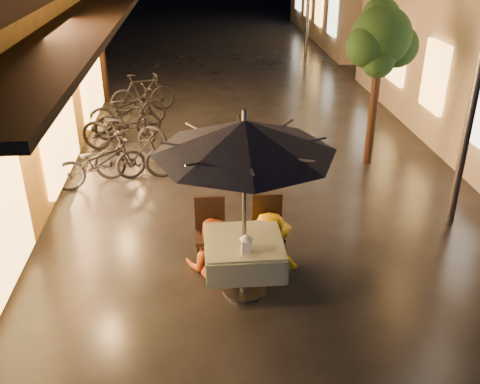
{
  "coord_description": "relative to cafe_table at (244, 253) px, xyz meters",
  "views": [
    {
      "loc": [
        -1.01,
        -5.2,
        4.27
      ],
      "look_at": [
        -0.48,
        1.07,
        1.15
      ],
      "focal_mm": 40.0,
      "sensor_mm": 36.0,
      "label": 1
    }
  ],
  "objects": [
    {
      "name": "ground",
      "position": [
        0.48,
        -0.47,
        -0.59
      ],
      "size": [
        90.0,
        90.0,
        0.0
      ],
      "primitive_type": "plane",
      "color": "black",
      "rests_on": "ground"
    },
    {
      "name": "street_tree",
      "position": [
        2.89,
        4.04,
        1.83
      ],
      "size": [
        1.43,
        1.2,
        3.15
      ],
      "color": "black",
      "rests_on": "ground"
    },
    {
      "name": "cafe_table",
      "position": [
        0.0,
        0.0,
        0.0
      ],
      "size": [
        0.99,
        0.99,
        0.78
      ],
      "color": "#59595E",
      "rests_on": "ground"
    },
    {
      "name": "patio_umbrella",
      "position": [
        0.0,
        -0.0,
        1.56
      ],
      "size": [
        2.17,
        2.17,
        2.46
      ],
      "color": "#59595E",
      "rests_on": "ground"
    },
    {
      "name": "cafe_chair_left",
      "position": [
        -0.4,
        0.74,
        -0.05
      ],
      "size": [
        0.42,
        0.42,
        0.97
      ],
      "color": "black",
      "rests_on": "ground"
    },
    {
      "name": "cafe_chair_right",
      "position": [
        0.4,
        0.74,
        -0.05
      ],
      "size": [
        0.42,
        0.42,
        0.97
      ],
      "color": "black",
      "rests_on": "ground"
    },
    {
      "name": "table_lantern",
      "position": [
        0.0,
        -0.28,
        0.33
      ],
      "size": [
        0.16,
        0.16,
        0.25
      ],
      "color": "white",
      "rests_on": "cafe_table"
    },
    {
      "name": "person_orange",
      "position": [
        -0.41,
        0.57,
        0.17
      ],
      "size": [
        0.82,
        0.68,
        1.51
      ],
      "primitive_type": "imported",
      "rotation": [
        0.0,
        0.0,
        2.98
      ],
      "color": "#DD5620",
      "rests_on": "ground"
    },
    {
      "name": "person_yellow",
      "position": [
        0.4,
        0.54,
        0.2
      ],
      "size": [
        1.04,
        0.63,
        1.58
      ],
      "primitive_type": "imported",
      "rotation": [
        0.0,
        0.0,
        3.1
      ],
      "color": "#FFB800",
      "rests_on": "ground"
    },
    {
      "name": "bicycle_0",
      "position": [
        -2.31,
        3.45,
        -0.14
      ],
      "size": [
        1.8,
        1.22,
        0.89
      ],
      "primitive_type": "imported",
      "rotation": [
        0.0,
        0.0,
        1.98
      ],
      "color": "black",
      "rests_on": "ground"
    },
    {
      "name": "bicycle_1",
      "position": [
        -1.71,
        3.66,
        -0.12
      ],
      "size": [
        1.55,
        0.44,
        0.93
      ],
      "primitive_type": "imported",
      "rotation": [
        0.0,
        0.0,
        1.58
      ],
      "color": "black",
      "rests_on": "ground"
    },
    {
      "name": "bicycle_2",
      "position": [
        -2.05,
        5.02,
        -0.09
      ],
      "size": [
        2.0,
        1.17,
        0.99
      ],
      "primitive_type": "imported",
      "rotation": [
        0.0,
        0.0,
        1.28
      ],
      "color": "black",
      "rests_on": "ground"
    },
    {
      "name": "bicycle_3",
      "position": [
        -2.06,
        5.83,
        -0.14
      ],
      "size": [
        1.53,
        0.72,
        0.89
      ],
      "primitive_type": "imported",
      "rotation": [
        0.0,
        0.0,
        1.78
      ],
      "color": "black",
      "rests_on": "ground"
    },
    {
      "name": "bicycle_4",
      "position": [
        -2.13,
        6.44,
        -0.09
      ],
      "size": [
        1.98,
        1.37,
        0.99
      ],
      "primitive_type": "imported",
      "rotation": [
        0.0,
        0.0,
        2.0
      ],
      "color": "black",
      "rests_on": "ground"
    },
    {
      "name": "bicycle_5",
      "position": [
        -1.87,
        7.77,
        -0.09
      ],
      "size": [
        1.72,
        0.89,
        0.99
      ],
      "primitive_type": "imported",
      "rotation": [
        0.0,
        0.0,
        1.84
      ],
      "color": "black",
      "rests_on": "ground"
    }
  ]
}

